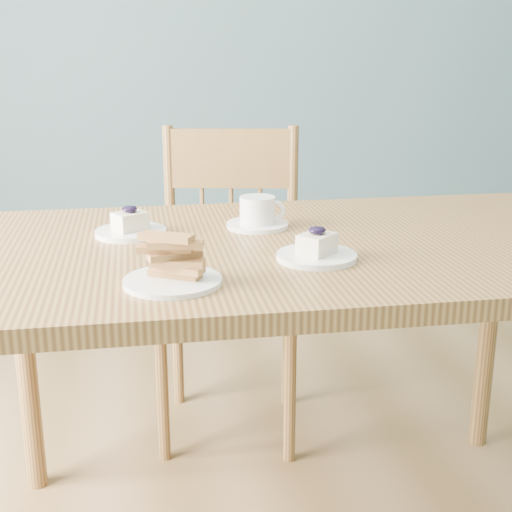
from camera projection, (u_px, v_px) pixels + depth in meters
room at (453, 6)px, 1.49m from camera, size 5.01×5.01×2.71m
dining_table at (300, 275)px, 1.69m from camera, size 1.57×0.92×0.83m
dining_chair at (229, 282)px, 2.36m from camera, size 0.55×0.53×1.01m
cheesecake_plate_near at (317, 251)px, 1.53m from camera, size 0.17×0.17×0.07m
cheesecake_plate_far at (131, 227)px, 1.72m from camera, size 0.17×0.17×0.07m
coffee_cup at (258, 214)px, 1.79m from camera, size 0.16×0.16×0.08m
biscotti_plate at (172, 267)px, 1.37m from camera, size 0.19×0.19×0.10m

